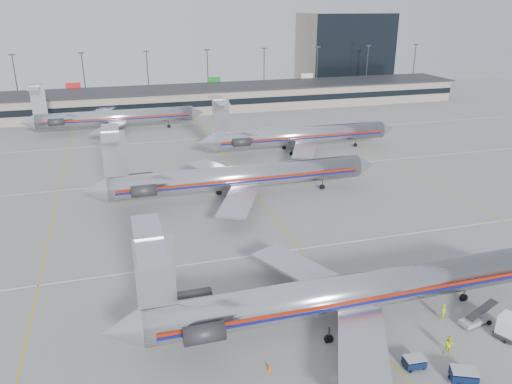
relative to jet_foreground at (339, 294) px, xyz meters
name	(u,v)px	position (x,y,z in m)	size (l,w,h in m)	color
ground	(334,291)	(2.16, 5.30, -3.32)	(260.00, 260.00, 0.00)	gray
apron_markings	(300,249)	(2.16, 15.30, -3.31)	(160.00, 0.15, 0.02)	silver
terminal	(187,99)	(2.16, 103.28, -0.16)	(162.00, 17.00, 6.25)	gray
light_mast_row	(178,73)	(2.16, 117.30, 5.26)	(163.60, 0.40, 15.28)	#38383D
distant_building	(344,50)	(64.16, 133.30, 9.18)	(30.00, 20.00, 25.00)	tan
jet_foreground	(339,294)	(0.00, 0.00, 0.00)	(43.75, 25.76, 11.45)	silver
jet_second_row	(234,177)	(-1.44, 34.02, 0.16)	(45.85, 27.00, 12.00)	silver
jet_third_row	(297,135)	(17.03, 55.69, 0.03)	(42.24, 25.98, 11.55)	silver
jet_back_row	(112,117)	(-18.30, 83.89, -0.02)	(41.64, 25.61, 11.38)	silver
cart_inner	(414,362)	(3.54, -7.28, -2.81)	(1.79, 1.30, 0.97)	#0A1739
cart_outer	(464,375)	(6.36, -9.87, -2.71)	(2.42, 2.10, 1.15)	#0A1739
uld_container	(509,327)	(13.92, -6.13, -2.22)	(2.59, 2.42, 2.18)	#2D2D30
belt_loader	(476,319)	(12.56, -3.67, -2.78)	(3.96, 1.79, 2.03)	#9B9B9B
ramp_worker_near	(444,312)	(9.99, -2.20, -2.47)	(0.62, 0.41, 1.70)	#A5CC13
ramp_worker_far	(450,345)	(7.43, -6.57, -2.47)	(0.83, 0.65, 1.71)	#D7F216
cone_left	(270,367)	(-8.05, -4.19, -3.04)	(0.42, 0.42, 0.57)	#FA4708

